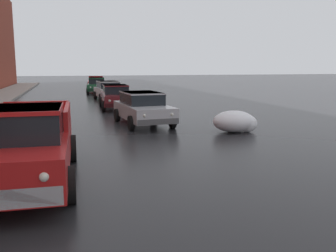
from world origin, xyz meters
name	(u,v)px	position (x,y,z in m)	size (l,w,h in m)	color
snow_bank_along_left_kerb	(236,122)	(5.15, 14.29, 0.40)	(1.71, 1.31, 0.84)	white
pickup_truck_red_approaching_near_lane	(25,144)	(-2.11, 9.60, 0.88)	(2.23, 5.47, 1.76)	red
sedan_silver_parked_kerbside_close	(143,107)	(2.00, 17.09, 0.75)	(2.21, 4.38, 1.42)	#B7B7BC
sedan_maroon_parked_kerbside_mid	(116,96)	(1.63, 23.56, 0.75)	(1.95, 4.34, 1.42)	maroon
sedan_white_parked_far_down_block	(108,90)	(1.80, 29.14, 0.75)	(2.06, 4.38, 1.42)	silver
sedan_green_queued_behind_truck	(97,85)	(1.53, 36.86, 0.75)	(2.11, 4.46, 1.42)	#1E5633
sedan_red_at_far_intersection	(96,82)	(1.87, 42.53, 0.75)	(2.12, 3.99, 1.42)	red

